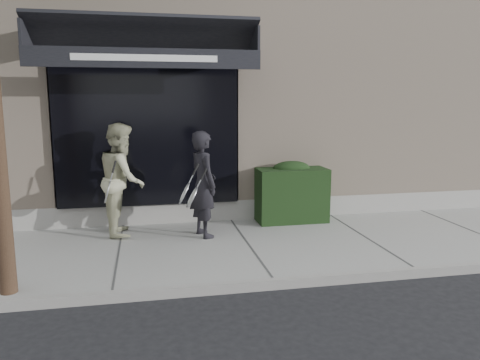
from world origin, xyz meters
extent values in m
plane|color=black|center=(0.00, 0.00, 0.00)|extent=(80.00, 80.00, 0.00)
cube|color=gray|center=(0.00, 0.00, 0.06)|extent=(20.00, 3.00, 0.12)
cube|color=gray|center=(0.00, -1.55, 0.07)|extent=(20.00, 0.10, 0.14)
cube|color=beige|center=(0.00, 5.00, 2.75)|extent=(14.00, 7.00, 5.50)
cube|color=gray|center=(0.00, 1.70, 0.25)|extent=(14.02, 0.42, 0.50)
cube|color=black|center=(-1.50, 1.55, 1.80)|extent=(3.20, 0.30, 2.60)
cube|color=gray|center=(-3.10, 1.70, 1.80)|extent=(0.08, 0.40, 2.60)
cube|color=gray|center=(0.10, 1.70, 1.80)|extent=(0.08, 0.40, 2.60)
cube|color=gray|center=(-1.50, 1.70, 3.14)|extent=(3.36, 0.40, 0.12)
cube|color=black|center=(-1.50, 1.00, 3.40)|extent=(3.60, 1.03, 0.55)
cube|color=black|center=(-1.50, 0.50, 3.01)|extent=(3.60, 0.05, 0.30)
cube|color=white|center=(-1.50, 0.47, 3.01)|extent=(2.20, 0.01, 0.10)
cube|color=black|center=(-3.28, 1.00, 3.32)|extent=(0.04, 1.00, 0.45)
cube|color=black|center=(0.28, 1.00, 3.32)|extent=(0.04, 1.00, 0.45)
cube|color=black|center=(1.10, 1.25, 0.62)|extent=(1.30, 0.70, 1.00)
ellipsoid|color=black|center=(1.10, 1.25, 1.12)|extent=(0.71, 0.38, 0.27)
imported|color=black|center=(-0.63, 0.57, 1.00)|extent=(0.60, 0.74, 1.76)
torus|color=silver|center=(-0.84, 0.35, 0.83)|extent=(0.16, 0.31, 0.28)
cylinder|color=silver|center=(-0.84, 0.35, 0.83)|extent=(0.13, 0.27, 0.24)
cylinder|color=silver|center=(-0.84, 0.35, 0.83)|extent=(0.17, 0.02, 0.10)
cylinder|color=black|center=(-0.84, 0.35, 0.83)|extent=(0.19, 0.03, 0.12)
torus|color=silver|center=(-0.98, 0.25, 0.93)|extent=(0.18, 0.31, 0.28)
cylinder|color=silver|center=(-0.98, 0.25, 0.93)|extent=(0.14, 0.28, 0.24)
cylinder|color=silver|center=(-0.98, 0.25, 0.93)|extent=(0.17, 0.03, 0.10)
cylinder|color=black|center=(-0.98, 0.25, 0.93)|extent=(0.20, 0.04, 0.12)
imported|color=#B2B18E|center=(-1.95, 0.99, 1.06)|extent=(0.74, 0.93, 1.88)
torus|color=silver|center=(-2.17, 0.64, 0.92)|extent=(0.12, 0.31, 0.30)
cylinder|color=silver|center=(-2.17, 0.64, 0.92)|extent=(0.09, 0.27, 0.26)
cylinder|color=silver|center=(-2.17, 0.64, 0.92)|extent=(0.18, 0.03, 0.07)
cylinder|color=black|center=(-2.17, 0.64, 0.92)|extent=(0.20, 0.04, 0.09)
camera|label=1|loc=(-1.54, -6.99, 2.39)|focal=35.00mm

